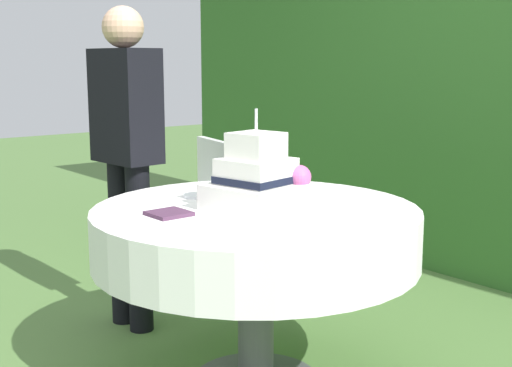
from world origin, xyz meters
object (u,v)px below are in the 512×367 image
at_px(wedding_cake, 258,181).
at_px(serving_plate_far, 196,196).
at_px(napkin_stack, 169,214).
at_px(garden_chair, 198,200).
at_px(serving_plate_near, 329,218).
at_px(standing_person, 127,146).
at_px(cake_table, 256,236).

height_order(wedding_cake, serving_plate_far, wedding_cake).
xyz_separation_m(napkin_stack, garden_chair, (-1.07, 0.87, -0.23)).
relative_size(serving_plate_near, standing_person, 0.09).
bearing_deg(standing_person, wedding_cake, 4.02).
distance_m(serving_plate_near, garden_chair, 1.59).
relative_size(cake_table, napkin_stack, 9.15).
bearing_deg(napkin_stack, serving_plate_near, 44.52).
bearing_deg(garden_chair, napkin_stack, -38.98).
bearing_deg(napkin_stack, wedding_cake, 69.70).
relative_size(cake_table, standing_person, 0.82).
height_order(serving_plate_near, serving_plate_far, same).
distance_m(cake_table, standing_person, 0.95).
bearing_deg(wedding_cake, garden_chair, 156.03).
xyz_separation_m(wedding_cake, serving_plate_far, (-0.35, -0.05, -0.11)).
xyz_separation_m(wedding_cake, standing_person, (-0.93, -0.07, 0.05)).
relative_size(garden_chair, standing_person, 0.56).
bearing_deg(serving_plate_far, standing_person, -178.65).
xyz_separation_m(wedding_cake, garden_chair, (-1.20, 0.53, -0.34)).
distance_m(cake_table, serving_plate_far, 0.36).
distance_m(serving_plate_far, garden_chair, 1.05).
bearing_deg(garden_chair, cake_table, -23.95).
distance_m(serving_plate_near, serving_plate_far, 0.68).
height_order(cake_table, napkin_stack, napkin_stack).
xyz_separation_m(napkin_stack, standing_person, (-0.81, 0.27, 0.16)).
bearing_deg(standing_person, garden_chair, 113.83).
relative_size(wedding_cake, garden_chair, 0.45).
bearing_deg(wedding_cake, cake_table, 155.22).
bearing_deg(serving_plate_near, garden_chair, 163.60).
height_order(serving_plate_far, garden_chair, garden_chair).
bearing_deg(standing_person, cake_table, 4.95).
bearing_deg(wedding_cake, napkin_stack, -110.30).
relative_size(serving_plate_far, garden_chair, 0.13).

